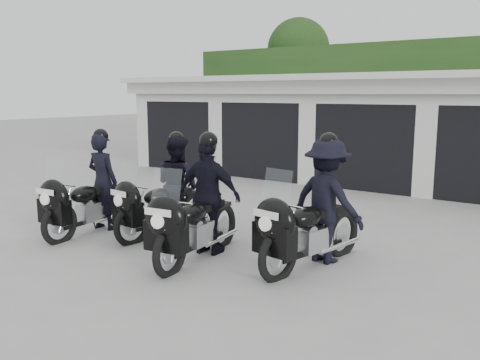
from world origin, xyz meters
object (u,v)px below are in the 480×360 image
Objects in this scene: police_bike_a at (91,191)px; police_bike_c at (203,204)px; police_bike_d at (319,208)px; police_bike_b at (169,190)px.

police_bike_c reaches higher than police_bike_a.
police_bike_a is 0.97× the size of police_bike_d.
police_bike_d reaches higher than police_bike_c.
police_bike_d is at bearing 16.04° from police_bike_c.
police_bike_a reaches higher than police_bike_b.
police_bike_c is (2.50, 0.07, 0.07)m from police_bike_a.
police_bike_d reaches higher than police_bike_a.
police_bike_a is 0.97× the size of police_bike_c.
police_bike_d is (2.89, 0.03, 0.06)m from police_bike_b.
police_bike_a is at bearing -141.73° from police_bike_b.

